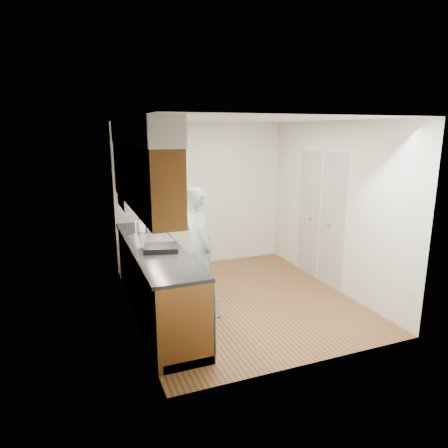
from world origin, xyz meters
The scene contains 15 objects.
floor centered at (0.00, 0.00, 0.00)m, with size 3.50×3.50×0.00m, color brown.
ceiling centered at (0.00, 0.00, 2.50)m, with size 3.50×3.50×0.00m, color white.
wall_left centered at (-1.50, 0.00, 1.25)m, with size 0.02×3.50×2.50m, color silver.
wall_right centered at (1.50, 0.00, 1.25)m, with size 0.02×3.50×2.50m, color silver.
wall_back centered at (0.00, 1.75, 1.25)m, with size 3.00×0.02×2.50m, color silver.
counter centered at (-1.20, 0.00, 0.49)m, with size 0.64×2.80×1.30m.
upper_cabinets centered at (-1.33, 0.05, 1.95)m, with size 0.47×2.80×1.21m.
closet_door centered at (1.49, 0.30, 1.02)m, with size 0.02×1.22×2.05m, color silver.
floor_mat centered at (-0.62, 0.08, 0.01)m, with size 0.55×0.93×0.02m, color #5D5D5F.
person centered at (-0.62, 0.08, 0.94)m, with size 0.65×0.43×1.85m, color #8DA7AC.
soap_bottle_a centered at (-1.25, 0.68, 1.09)m, with size 0.12×0.12×0.30m, color silver.
soap_bottle_b centered at (-1.11, 0.79, 1.02)m, with size 0.08×0.08×0.17m, color silver.
soap_bottle_c centered at (-1.17, 0.96, 1.03)m, with size 0.14×0.14×0.18m, color silver.
steel_can centered at (-1.02, 0.57, 1.00)m, with size 0.07×0.07×0.12m, color #A5A5AA.
dish_rack centered at (-1.19, -0.28, 0.97)m, with size 0.40×0.34×0.06m, color black.
Camera 1 is at (-2.17, -4.87, 2.36)m, focal length 32.00 mm.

